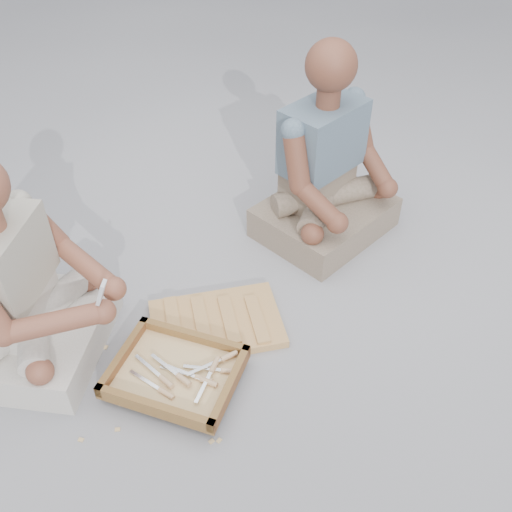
{
  "coord_description": "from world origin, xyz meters",
  "views": [
    {
      "loc": [
        -0.05,
        -1.56,
        1.86
      ],
      "look_at": [
        0.0,
        0.23,
        0.3
      ],
      "focal_mm": 40.0,
      "sensor_mm": 36.0,
      "label": 1
    }
  ],
  "objects_px": {
    "carved_panel": "(216,323)",
    "tool_tray": "(176,373)",
    "craftsman": "(27,296)",
    "companion": "(326,176)"
  },
  "relations": [
    {
      "from": "tool_tray",
      "to": "companion",
      "type": "xyz_separation_m",
      "value": [
        0.68,
        0.96,
        0.27
      ]
    },
    {
      "from": "craftsman",
      "to": "tool_tray",
      "type": "bearing_deg",
      "value": 80.99
    },
    {
      "from": "carved_panel",
      "to": "craftsman",
      "type": "bearing_deg",
      "value": -171.55
    },
    {
      "from": "carved_panel",
      "to": "tool_tray",
      "type": "xyz_separation_m",
      "value": [
        -0.15,
        -0.29,
        0.04
      ]
    },
    {
      "from": "carved_panel",
      "to": "companion",
      "type": "height_order",
      "value": "companion"
    },
    {
      "from": "carved_panel",
      "to": "tool_tray",
      "type": "height_order",
      "value": "tool_tray"
    },
    {
      "from": "carved_panel",
      "to": "craftsman",
      "type": "distance_m",
      "value": 0.78
    },
    {
      "from": "carved_panel",
      "to": "craftsman",
      "type": "height_order",
      "value": "craftsman"
    },
    {
      "from": "craftsman",
      "to": "companion",
      "type": "xyz_separation_m",
      "value": [
        1.24,
        0.78,
        0.02
      ]
    },
    {
      "from": "craftsman",
      "to": "companion",
      "type": "distance_m",
      "value": 1.47
    }
  ]
}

